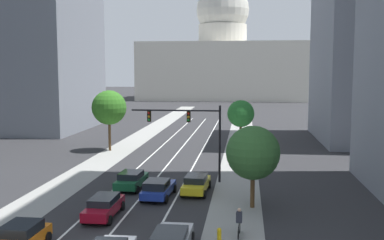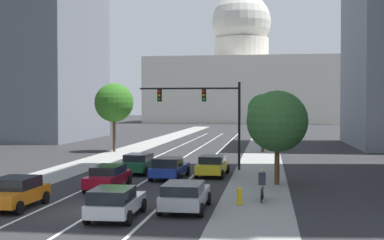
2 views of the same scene
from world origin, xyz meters
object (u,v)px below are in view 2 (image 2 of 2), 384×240
(car_white, at_px, (115,202))
(car_green, at_px, (139,163))
(street_tree_near_left, at_px, (114,103))
(cyclist, at_px, (262,185))
(car_orange, at_px, (15,192))
(fire_hydrant, at_px, (240,196))
(capitol_building, at_px, (241,79))
(street_tree_mid_right, at_px, (277,121))
(car_yellow, at_px, (213,165))
(street_tree_near_right, at_px, (263,110))
(car_silver, at_px, (185,195))
(car_blue, at_px, (169,168))
(traffic_signal_mast, at_px, (207,107))
(car_crimson, at_px, (108,177))

(car_white, xyz_separation_m, car_green, (-2.77, 15.39, 0.01))
(street_tree_near_left, bearing_deg, cyclist, -59.47)
(car_orange, relative_size, fire_hydrant, 4.50)
(capitol_building, relative_size, street_tree_mid_right, 9.04)
(car_orange, height_order, car_yellow, car_orange)
(capitol_building, relative_size, street_tree_near_right, 8.63)
(cyclist, xyz_separation_m, street_tree_near_right, (-0.28, 29.43, 3.72))
(car_orange, relative_size, car_silver, 0.92)
(car_green, bearing_deg, car_blue, -129.67)
(car_green, bearing_deg, street_tree_mid_right, -110.31)
(cyclist, bearing_deg, fire_hydrant, 141.25)
(fire_hydrant, bearing_deg, car_yellow, 103.13)
(car_blue, height_order, street_tree_mid_right, street_tree_mid_right)
(car_silver, bearing_deg, car_green, 22.69)
(car_white, xyz_separation_m, car_silver, (2.76, 2.24, -0.00))
(car_white, bearing_deg, car_orange, 72.01)
(car_silver, relative_size, car_green, 1.00)
(car_blue, xyz_separation_m, street_tree_mid_right, (7.25, -1.69, 3.25))
(car_silver, relative_size, traffic_signal_mast, 0.56)
(cyclist, bearing_deg, car_orange, 110.27)
(car_blue, height_order, car_orange, car_orange)
(capitol_building, xyz_separation_m, car_crimson, (-1.38, -127.12, -12.24))
(capitol_building, xyz_separation_m, car_orange, (-4.15, -133.36, -12.22))
(car_yellow, bearing_deg, car_silver, -177.15)
(street_tree_mid_right, distance_m, street_tree_near_right, 23.54)
(car_blue, bearing_deg, traffic_signal_mast, -16.99)
(car_orange, height_order, cyclist, cyclist)
(car_green, xyz_separation_m, street_tree_mid_right, (10.01, -4.17, 3.25))
(street_tree_mid_right, height_order, street_tree_near_left, street_tree_near_left)
(car_yellow, relative_size, street_tree_near_right, 0.75)
(cyclist, relative_size, street_tree_near_left, 0.23)
(car_white, bearing_deg, traffic_signal_mast, -7.49)
(car_green, relative_size, street_tree_mid_right, 0.75)
(car_crimson, height_order, street_tree_near_right, street_tree_near_right)
(capitol_building, distance_m, car_orange, 133.98)
(car_white, bearing_deg, cyclist, -51.69)
(car_yellow, height_order, car_white, car_yellow)
(car_orange, distance_m, cyclist, 12.46)
(car_yellow, height_order, car_crimson, car_yellow)
(car_crimson, xyz_separation_m, cyclist, (9.15, -2.59, 0.09))
(car_yellow, distance_m, fire_hydrant, 11.01)
(car_silver, bearing_deg, capitol_building, 1.65)
(car_white, bearing_deg, fire_hydrant, -53.76)
(car_crimson, xyz_separation_m, car_green, (-0.00, 7.51, 0.00))
(traffic_signal_mast, height_order, street_tree_near_left, street_tree_near_left)
(capitol_building, height_order, car_blue, capitol_building)
(car_green, bearing_deg, car_crimson, -177.67)
(car_blue, relative_size, car_orange, 1.17)
(car_yellow, relative_size, car_crimson, 1.00)
(car_orange, bearing_deg, fire_hydrant, -76.64)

